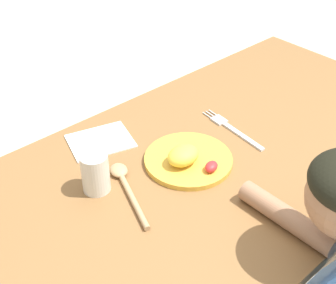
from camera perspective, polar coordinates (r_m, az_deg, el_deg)
dining_table at (r=1.26m, az=5.46°, el=-6.31°), size 1.39×0.73×0.67m
plate at (r=1.15m, az=2.38°, el=-2.05°), size 0.22×0.22×0.06m
fork at (r=1.29m, az=7.71°, el=1.59°), size 0.04×0.23×0.01m
spoon at (r=1.10m, az=-5.20°, el=-5.00°), size 0.10×0.22×0.02m
drinking_cup at (r=1.07m, az=-8.78°, el=-3.68°), size 0.06×0.06×0.10m
napkin at (r=1.24m, az=-8.17°, el=0.11°), size 0.19×0.17×0.00m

